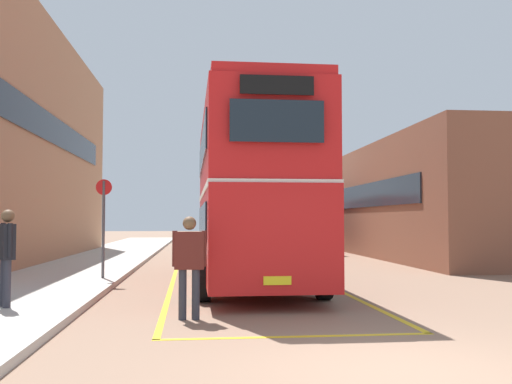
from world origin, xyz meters
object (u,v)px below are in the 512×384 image
(double_decker_bus, at_px, (250,192))
(pedestrian_waiting_near, at_px, (6,250))
(single_deck_bus, at_px, (284,222))
(bus_stop_sign, at_px, (104,219))
(pedestrian_boarding, at_px, (189,259))

(double_decker_bus, bearing_deg, pedestrian_waiting_near, -137.93)
(double_decker_bus, bearing_deg, single_deck_bus, 78.60)
(single_deck_bus, bearing_deg, double_decker_bus, -101.40)
(double_decker_bus, distance_m, bus_stop_sign, 4.16)
(double_decker_bus, height_order, pedestrian_boarding, double_decker_bus)
(pedestrian_boarding, bearing_deg, pedestrian_waiting_near, 165.53)
(single_deck_bus, distance_m, pedestrian_boarding, 23.35)
(single_deck_bus, height_order, pedestrian_waiting_near, single_deck_bus)
(pedestrian_boarding, bearing_deg, single_deck_bus, 77.49)
(double_decker_bus, relative_size, bus_stop_sign, 3.67)
(double_decker_bus, xyz_separation_m, single_deck_bus, (3.52, 17.46, -0.87))
(double_decker_bus, height_order, pedestrian_waiting_near, double_decker_bus)
(double_decker_bus, bearing_deg, pedestrian_boarding, -106.07)
(single_deck_bus, bearing_deg, pedestrian_waiting_near, -111.10)
(double_decker_bus, xyz_separation_m, bus_stop_sign, (-4.02, 0.76, -0.73))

